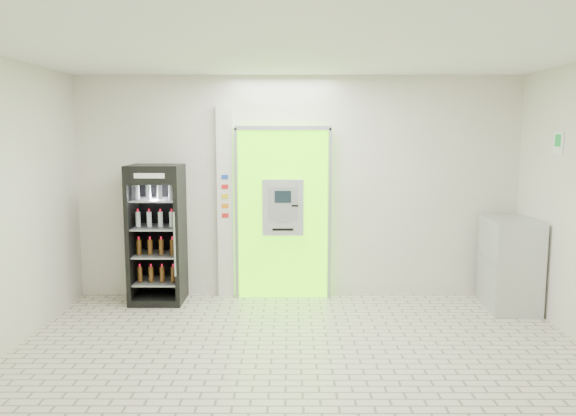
{
  "coord_description": "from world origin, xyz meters",
  "views": [
    {
      "loc": [
        -0.11,
        -5.1,
        2.24
      ],
      "look_at": [
        -0.13,
        1.2,
        1.39
      ],
      "focal_mm": 35.0,
      "sensor_mm": 36.0,
      "label": 1
    }
  ],
  "objects": [
    {
      "name": "ground",
      "position": [
        0.0,
        0.0,
        0.0
      ],
      "size": [
        6.0,
        6.0,
        0.0
      ],
      "primitive_type": "plane",
      "color": "beige",
      "rests_on": "ground"
    },
    {
      "name": "room_shell",
      "position": [
        0.0,
        0.0,
        1.84
      ],
      "size": [
        6.0,
        6.0,
        6.0
      ],
      "color": "silver",
      "rests_on": "ground"
    },
    {
      "name": "atm_assembly",
      "position": [
        -0.2,
        2.41,
        1.17
      ],
      "size": [
        1.3,
        0.24,
        2.33
      ],
      "color": "#5AE603",
      "rests_on": "ground"
    },
    {
      "name": "pillar",
      "position": [
        -0.98,
        2.45,
        1.3
      ],
      "size": [
        0.22,
        0.11,
        2.6
      ],
      "color": "silver",
      "rests_on": "ground"
    },
    {
      "name": "beverage_cooler",
      "position": [
        -1.86,
        2.19,
        0.88
      ],
      "size": [
        0.69,
        0.65,
        1.83
      ],
      "rotation": [
        0.0,
        0.0,
        -0.0
      ],
      "color": "black",
      "rests_on": "ground"
    },
    {
      "name": "steel_cabinet",
      "position": [
        2.7,
        1.89,
        0.58
      ],
      "size": [
        0.64,
        0.91,
        1.16
      ],
      "rotation": [
        0.0,
        0.0,
        -0.06
      ],
      "color": "#B3B5BB",
      "rests_on": "ground"
    },
    {
      "name": "exit_sign",
      "position": [
        2.99,
        1.4,
        2.12
      ],
      "size": [
        0.02,
        0.22,
        0.26
      ],
      "color": "white",
      "rests_on": "room_shell"
    }
  ]
}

